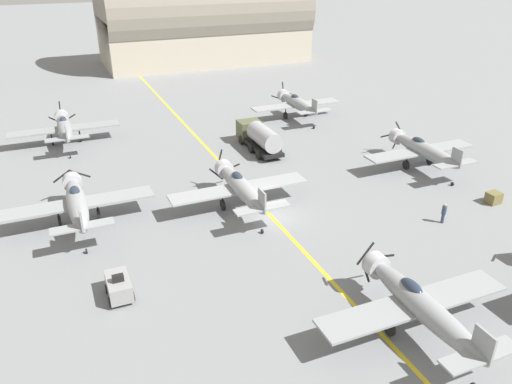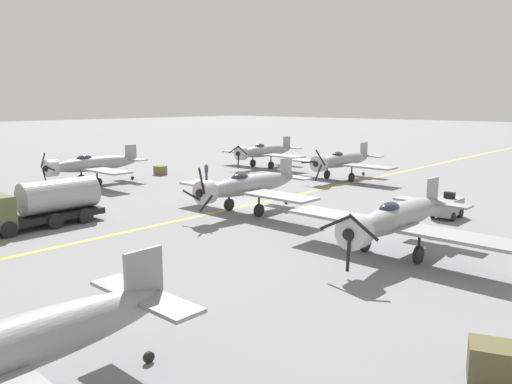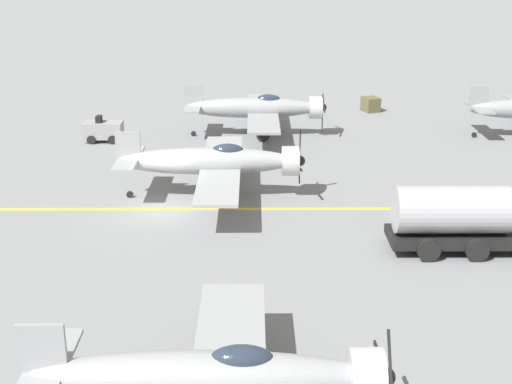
{
  "view_description": "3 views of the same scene",
  "coord_description": "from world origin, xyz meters",
  "px_view_note": "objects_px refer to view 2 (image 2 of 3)",
  "views": [
    {
      "loc": [
        -15.27,
        -32.67,
        19.85
      ],
      "look_at": [
        -0.85,
        1.33,
        1.88
      ],
      "focal_mm": 35.0,
      "sensor_mm": 36.0,
      "label": 1
    },
    {
      "loc": [
        -26.27,
        28.41,
        7.92
      ],
      "look_at": [
        -2.18,
        1.98,
        1.52
      ],
      "focal_mm": 35.0,
      "sensor_mm": 36.0,
      "label": 2
    },
    {
      "loc": [
        34.27,
        4.59,
        12.94
      ],
      "look_at": [
        4.05,
        4.7,
        2.34
      ],
      "focal_mm": 50.0,
      "sensor_mm": 36.0,
      "label": 3
    }
  ],
  "objects_px": {
    "tow_tractor": "(447,207)",
    "airplane_mid_right": "(92,164)",
    "ground_crew_walking": "(206,171)",
    "supply_crate_mid_lane": "(494,363)",
    "supply_crate_by_tanker": "(160,170)",
    "airplane_near_right": "(264,151)",
    "airplane_mid_center": "(247,186)",
    "fuel_tanker": "(39,204)",
    "airplane_mid_left": "(395,218)",
    "airplane_near_center": "(341,161)"
  },
  "relations": [
    {
      "from": "fuel_tanker",
      "to": "ground_crew_walking",
      "type": "height_order",
      "value": "fuel_tanker"
    },
    {
      "from": "airplane_mid_left",
      "to": "supply_crate_by_tanker",
      "type": "height_order",
      "value": "airplane_mid_left"
    },
    {
      "from": "airplane_mid_center",
      "to": "supply_crate_by_tanker",
      "type": "xyz_separation_m",
      "value": [
        20.55,
        -7.66,
        -1.52
      ]
    },
    {
      "from": "airplane_mid_right",
      "to": "supply_crate_by_tanker",
      "type": "height_order",
      "value": "airplane_mid_right"
    },
    {
      "from": "ground_crew_walking",
      "to": "airplane_near_center",
      "type": "bearing_deg",
      "value": -137.87
    },
    {
      "from": "airplane_mid_left",
      "to": "airplane_near_right",
      "type": "bearing_deg",
      "value": -34.29
    },
    {
      "from": "supply_crate_by_tanker",
      "to": "tow_tractor",
      "type": "bearing_deg",
      "value": -179.01
    },
    {
      "from": "fuel_tanker",
      "to": "airplane_mid_center",
      "type": "bearing_deg",
      "value": -119.86
    },
    {
      "from": "fuel_tanker",
      "to": "ground_crew_walking",
      "type": "bearing_deg",
      "value": -71.17
    },
    {
      "from": "ground_crew_walking",
      "to": "airplane_near_right",
      "type": "bearing_deg",
      "value": -79.14
    },
    {
      "from": "ground_crew_walking",
      "to": "fuel_tanker",
      "type": "bearing_deg",
      "value": 108.83
    },
    {
      "from": "airplane_near_center",
      "to": "airplane_near_right",
      "type": "distance_m",
      "value": 12.82
    },
    {
      "from": "tow_tractor",
      "to": "supply_crate_by_tanker",
      "type": "height_order",
      "value": "tow_tractor"
    },
    {
      "from": "supply_crate_by_tanker",
      "to": "airplane_near_right",
      "type": "bearing_deg",
      "value": -108.77
    },
    {
      "from": "airplane_mid_left",
      "to": "fuel_tanker",
      "type": "height_order",
      "value": "airplane_mid_left"
    },
    {
      "from": "airplane_near_center",
      "to": "tow_tractor",
      "type": "bearing_deg",
      "value": 158.23
    },
    {
      "from": "airplane_mid_center",
      "to": "airplane_near_right",
      "type": "bearing_deg",
      "value": -59.49
    },
    {
      "from": "airplane_near_right",
      "to": "airplane_mid_right",
      "type": "distance_m",
      "value": 21.59
    },
    {
      "from": "airplane_mid_right",
      "to": "ground_crew_walking",
      "type": "distance_m",
      "value": 11.38
    },
    {
      "from": "airplane_near_center",
      "to": "supply_crate_mid_lane",
      "type": "height_order",
      "value": "airplane_near_center"
    },
    {
      "from": "tow_tractor",
      "to": "supply_crate_mid_lane",
      "type": "relative_size",
      "value": 1.89
    },
    {
      "from": "airplane_near_center",
      "to": "airplane_mid_center",
      "type": "bearing_deg",
      "value": 112.82
    },
    {
      "from": "airplane_mid_right",
      "to": "fuel_tanker",
      "type": "xyz_separation_m",
      "value": [
        -12.89,
        11.07,
        -0.5
      ]
    },
    {
      "from": "airplane_mid_center",
      "to": "airplane_mid_left",
      "type": "height_order",
      "value": "airplane_mid_center"
    },
    {
      "from": "airplane_mid_center",
      "to": "airplane_mid_left",
      "type": "relative_size",
      "value": 1.0
    },
    {
      "from": "tow_tractor",
      "to": "airplane_mid_left",
      "type": "bearing_deg",
      "value": 97.57
    },
    {
      "from": "airplane_near_right",
      "to": "supply_crate_mid_lane",
      "type": "xyz_separation_m",
      "value": [
        -36.93,
        31.83,
        -1.44
      ]
    },
    {
      "from": "supply_crate_mid_lane",
      "to": "airplane_mid_right",
      "type": "bearing_deg",
      "value": -14.59
    },
    {
      "from": "ground_crew_walking",
      "to": "supply_crate_mid_lane",
      "type": "distance_m",
      "value": 40.21
    },
    {
      "from": "airplane_mid_left",
      "to": "airplane_mid_right",
      "type": "height_order",
      "value": "same"
    },
    {
      "from": "airplane_near_center",
      "to": "fuel_tanker",
      "type": "bearing_deg",
      "value": 95.24
    },
    {
      "from": "airplane_near_right",
      "to": "fuel_tanker",
      "type": "bearing_deg",
      "value": 112.87
    },
    {
      "from": "supply_crate_by_tanker",
      "to": "supply_crate_mid_lane",
      "type": "distance_m",
      "value": 45.48
    },
    {
      "from": "tow_tractor",
      "to": "supply_crate_mid_lane",
      "type": "xyz_separation_m",
      "value": [
        -9.2,
        19.8,
        -0.22
      ]
    },
    {
      "from": "airplane_near_right",
      "to": "airplane_mid_right",
      "type": "bearing_deg",
      "value": 87.29
    },
    {
      "from": "airplane_near_right",
      "to": "supply_crate_mid_lane",
      "type": "relative_size",
      "value": 8.74
    },
    {
      "from": "airplane_mid_center",
      "to": "ground_crew_walking",
      "type": "relative_size",
      "value": 7.0
    },
    {
      "from": "fuel_tanker",
      "to": "airplane_mid_right",
      "type": "bearing_deg",
      "value": -40.66
    },
    {
      "from": "airplane_near_center",
      "to": "ground_crew_walking",
      "type": "relative_size",
      "value": 7.0
    },
    {
      "from": "tow_tractor",
      "to": "ground_crew_walking",
      "type": "relative_size",
      "value": 1.52
    },
    {
      "from": "airplane_mid_center",
      "to": "ground_crew_walking",
      "type": "height_order",
      "value": "airplane_mid_center"
    },
    {
      "from": "airplane_mid_center",
      "to": "airplane_mid_right",
      "type": "xyz_separation_m",
      "value": [
        19.84,
        1.04,
        0.0
      ]
    },
    {
      "from": "airplane_mid_right",
      "to": "tow_tractor",
      "type": "relative_size",
      "value": 4.62
    },
    {
      "from": "airplane_near_right",
      "to": "airplane_mid_center",
      "type": "bearing_deg",
      "value": 135.58
    },
    {
      "from": "tow_tractor",
      "to": "supply_crate_by_tanker",
      "type": "xyz_separation_m",
      "value": [
        32.02,
        0.56,
        -0.29
      ]
    },
    {
      "from": "tow_tractor",
      "to": "airplane_mid_right",
      "type": "bearing_deg",
      "value": 16.47
    },
    {
      "from": "fuel_tanker",
      "to": "supply_crate_by_tanker",
      "type": "distance_m",
      "value": 24.02
    },
    {
      "from": "fuel_tanker",
      "to": "tow_tractor",
      "type": "height_order",
      "value": "fuel_tanker"
    },
    {
      "from": "airplane_mid_left",
      "to": "airplane_mid_right",
      "type": "distance_m",
      "value": 32.75
    },
    {
      "from": "airplane_near_right",
      "to": "airplane_mid_left",
      "type": "distance_m",
      "value": 36.91
    }
  ]
}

